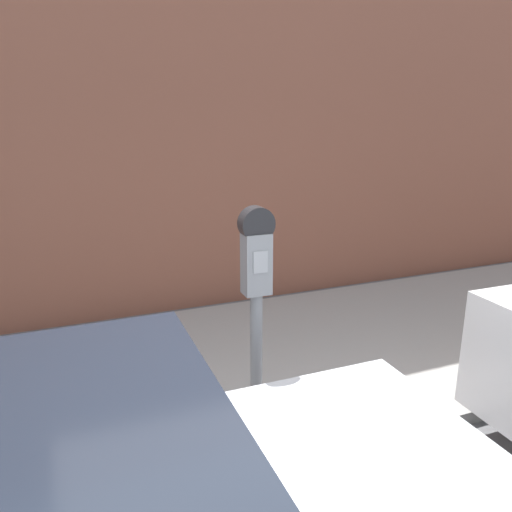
# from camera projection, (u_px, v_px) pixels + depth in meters

# --- Properties ---
(sidewalk) EXTENTS (24.00, 2.80, 0.11)m
(sidewalk) POSITION_uv_depth(u_px,v_px,m) (206.00, 374.00, 4.45)
(sidewalk) COLOR #9E9B96
(sidewalk) RESTS_ON ground_plane
(building_facade) EXTENTS (24.00, 0.30, 5.08)m
(building_facade) POSITION_uv_depth(u_px,v_px,m) (152.00, 90.00, 5.42)
(building_facade) COLOR #935642
(building_facade) RESTS_ON ground_plane
(parking_meter) EXTENTS (0.21, 0.13, 1.67)m
(parking_meter) POSITION_uv_depth(u_px,v_px,m) (256.00, 298.00, 3.05)
(parking_meter) COLOR slate
(parking_meter) RESTS_ON sidewalk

